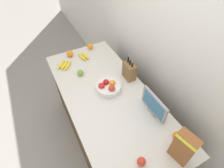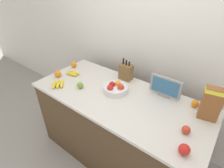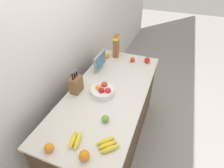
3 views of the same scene
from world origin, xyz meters
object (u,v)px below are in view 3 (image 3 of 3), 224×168
at_px(banana_bunch_left, 75,140).
at_px(orange_by_cereal, 107,56).
at_px(apple_rear, 133,60).
at_px(orange_back_center, 84,155).
at_px(small_monitor, 100,61).
at_px(apple_front, 147,60).
at_px(knife_block, 76,84).
at_px(banana_bunch_right, 108,145).
at_px(apple_near_bananas, 105,119).
at_px(fruit_bowl, 103,91).
at_px(orange_front_left, 49,148).
at_px(cereal_box, 116,45).

xyz_separation_m(banana_bunch_left, orange_by_cereal, (1.39, 0.29, 0.01)).
relative_size(apple_rear, orange_back_center, 0.81).
bearing_deg(small_monitor, apple_front, -54.91).
bearing_deg(orange_back_center, knife_block, 33.90).
bearing_deg(orange_back_center, banana_bunch_left, 53.36).
relative_size(banana_bunch_right, apple_near_bananas, 2.96).
relative_size(fruit_bowl, banana_bunch_right, 1.25).
bearing_deg(fruit_bowl, orange_by_cereal, 19.04).
bearing_deg(apple_front, small_monitor, 125.09).
xyz_separation_m(knife_block, orange_front_left, (-0.73, -0.17, -0.06)).
xyz_separation_m(cereal_box, orange_front_left, (-1.67, -0.04, -0.13)).
bearing_deg(banana_bunch_right, knife_block, 48.15).
height_order(apple_rear, orange_back_center, orange_back_center).
height_order(orange_by_cereal, orange_back_center, orange_back_center).
relative_size(small_monitor, orange_back_center, 3.81).
distance_m(fruit_bowl, apple_near_bananas, 0.40).
xyz_separation_m(knife_block, small_monitor, (0.51, -0.06, 0.02)).
xyz_separation_m(orange_by_cereal, orange_back_center, (-1.50, -0.43, 0.01)).
xyz_separation_m(small_monitor, apple_rear, (0.34, -0.35, -0.09)).
relative_size(small_monitor, apple_near_bananas, 4.51).
xyz_separation_m(banana_bunch_left, apple_rear, (1.43, -0.09, 0.01)).
bearing_deg(banana_bunch_left, apple_front, -11.15).
bearing_deg(small_monitor, fruit_bowl, -153.06).
relative_size(banana_bunch_right, apple_front, 2.58).
bearing_deg(small_monitor, orange_back_center, -161.56).
bearing_deg(knife_block, orange_front_left, -167.04).
xyz_separation_m(banana_bunch_right, apple_near_bananas, (0.24, 0.12, 0.02)).
height_order(fruit_bowl, apple_front, fruit_bowl).
xyz_separation_m(cereal_box, orange_back_center, (-1.62, -0.33, -0.13)).
height_order(orange_front_left, orange_back_center, orange_back_center).
distance_m(knife_block, apple_rear, 0.95).
bearing_deg(apple_rear, knife_block, 154.03).
bearing_deg(apple_near_bananas, orange_front_left, 145.32).
xyz_separation_m(small_monitor, cereal_box, (0.43, -0.07, 0.05)).
bearing_deg(apple_rear, banana_bunch_left, 176.24).
bearing_deg(apple_front, orange_front_left, 164.72).
bearing_deg(orange_front_left, small_monitor, 4.88).
bearing_deg(fruit_bowl, small_monitor, 26.94).
bearing_deg(cereal_box, small_monitor, 158.51).
relative_size(fruit_bowl, orange_front_left, 3.38).
xyz_separation_m(cereal_box, banana_bunch_left, (-1.52, -0.19, -0.15)).
distance_m(banana_bunch_left, orange_front_left, 0.21).
distance_m(small_monitor, banana_bunch_left, 1.13).
bearing_deg(apple_near_bananas, apple_rear, 2.79).
bearing_deg(orange_back_center, orange_by_cereal, 16.01).
bearing_deg(apple_rear, cereal_box, 72.38).
bearing_deg(orange_front_left, orange_back_center, -82.15).
distance_m(small_monitor, apple_front, 0.68).
relative_size(cereal_box, apple_rear, 4.59).
distance_m(knife_block, banana_bunch_left, 0.67).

